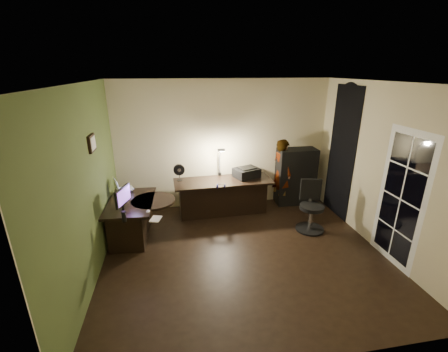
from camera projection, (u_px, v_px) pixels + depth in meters
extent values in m
cube|color=black|center=(244.00, 254.00, 4.94)|extent=(4.50, 4.00, 0.01)
cube|color=silver|center=(248.00, 82.00, 4.02)|extent=(4.50, 4.00, 0.01)
cube|color=beige|center=(223.00, 145.00, 6.34)|extent=(4.50, 0.01, 2.70)
cube|color=beige|center=(301.00, 253.00, 2.62)|extent=(4.50, 0.01, 2.70)
cube|color=beige|center=(87.00, 186.00, 4.12)|extent=(0.01, 4.00, 2.70)
cube|color=beige|center=(381.00, 169.00, 4.85)|extent=(0.01, 4.00, 2.70)
cube|color=#455728|center=(88.00, 186.00, 4.12)|extent=(0.00, 4.00, 2.70)
cube|color=black|center=(342.00, 153.00, 5.93)|extent=(0.01, 0.90, 2.60)
cube|color=white|center=(401.00, 199.00, 4.44)|extent=(0.02, 0.92, 2.10)
cube|color=black|center=(92.00, 143.00, 4.37)|extent=(0.04, 0.30, 0.25)
cube|color=black|center=(133.00, 220.00, 5.29)|extent=(0.82, 1.27, 0.71)
cube|color=black|center=(223.00, 197.00, 6.19)|extent=(2.00, 0.75, 0.74)
cube|color=black|center=(296.00, 176.00, 6.63)|extent=(0.85, 0.44, 1.25)
cube|color=silver|center=(125.00, 192.00, 5.46)|extent=(0.30, 0.26, 0.11)
cube|color=silver|center=(124.00, 184.00, 5.41)|extent=(0.37, 0.36, 0.20)
cube|color=black|center=(122.00, 203.00, 4.82)|extent=(0.23, 0.45, 0.29)
ellipsoid|color=silver|center=(148.00, 211.00, 4.81)|extent=(0.08, 0.10, 0.03)
cube|color=black|center=(144.00, 207.00, 5.00)|extent=(0.09, 0.14, 0.01)
cube|color=black|center=(137.00, 215.00, 4.70)|extent=(0.02, 0.13, 0.01)
cylinder|color=black|center=(124.00, 217.00, 4.50)|extent=(0.09, 0.09, 0.17)
cube|color=silver|center=(156.00, 219.00, 4.59)|extent=(0.20, 0.24, 0.01)
cube|color=black|center=(179.00, 172.00, 6.01)|extent=(0.23, 0.13, 0.35)
cube|color=#080D77|center=(221.00, 186.00, 5.69)|extent=(0.20, 0.13, 0.09)
cube|color=black|center=(246.00, 172.00, 6.22)|extent=(0.59, 0.53, 0.22)
cube|color=black|center=(220.00, 160.00, 6.25)|extent=(0.23, 0.34, 0.68)
cube|color=black|center=(312.00, 207.00, 5.52)|extent=(0.63, 0.63, 0.94)
imported|color=#D8A88C|center=(282.00, 172.00, 6.54)|extent=(0.48, 0.60, 1.48)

